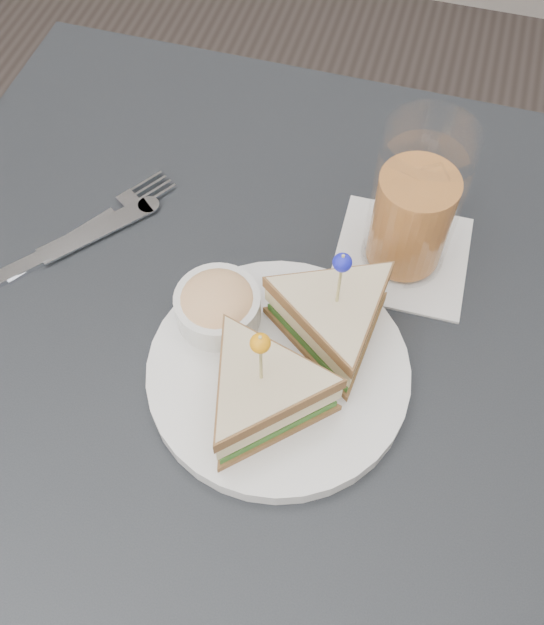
{
  "coord_description": "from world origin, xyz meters",
  "views": [
    {
      "loc": [
        0.1,
        -0.31,
        1.32
      ],
      "look_at": [
        0.01,
        0.01,
        0.8
      ],
      "focal_mm": 40.0,
      "sensor_mm": 36.0,
      "label": 1
    }
  ],
  "objects": [
    {
      "name": "ground_plane",
      "position": [
        0.0,
        0.0,
        0.0
      ],
      "size": [
        3.5,
        3.5,
        0.0
      ],
      "primitive_type": "plane",
      "color": "#3F3833"
    },
    {
      "name": "table",
      "position": [
        0.0,
        0.0,
        0.67
      ],
      "size": [
        0.8,
        0.8,
        0.75
      ],
      "color": "black",
      "rests_on": "ground"
    },
    {
      "name": "plate_meal",
      "position": [
        0.03,
        -0.02,
        0.79
      ],
      "size": [
        0.29,
        0.29,
        0.14
      ],
      "rotation": [
        0.0,
        0.0,
        0.25
      ],
      "color": "white",
      "rests_on": "table"
    },
    {
      "name": "cutlery_fork",
      "position": [
        -0.21,
        0.1,
        0.75
      ],
      "size": [
        0.13,
        0.18,
        0.01
      ],
      "rotation": [
        0.0,
        0.0,
        -0.57
      ],
      "color": "silver",
      "rests_on": "table"
    },
    {
      "name": "cutlery_knife",
      "position": [
        -0.24,
        0.04,
        0.75
      ],
      "size": [
        0.16,
        0.19,
        0.01
      ],
      "rotation": [
        0.0,
        0.0,
        -0.7
      ],
      "color": "silver",
      "rests_on": "table"
    },
    {
      "name": "drink_set",
      "position": [
        0.11,
        0.14,
        0.83
      ],
      "size": [
        0.14,
        0.14,
        0.17
      ],
      "rotation": [
        0.0,
        0.0,
        0.02
      ],
      "color": "silver",
      "rests_on": "table"
    }
  ]
}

